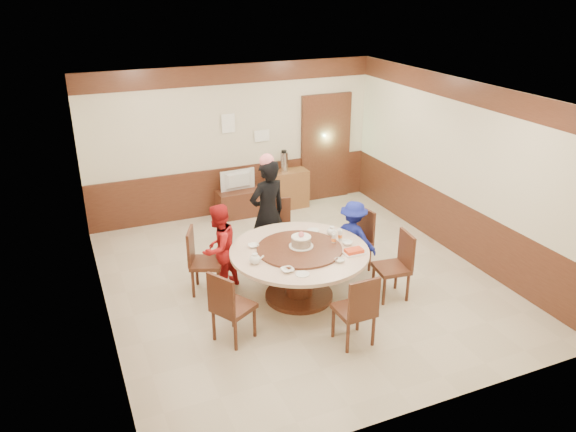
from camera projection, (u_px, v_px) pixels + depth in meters
name	position (u px, v px, depth m)	size (l,w,h in m)	color
room	(300.00, 214.00, 8.03)	(6.00, 6.04, 2.84)	beige
banquet_table	(299.00, 264.00, 7.79)	(1.93, 1.93, 0.78)	#4A2517
chair_0	(355.00, 251.00, 8.66)	(0.52, 0.51, 0.97)	#4A2517
chair_1	(280.00, 241.00, 9.00)	(0.51, 0.52, 0.97)	#4A2517
chair_2	(205.00, 272.00, 8.05)	(0.58, 0.58, 0.97)	#4A2517
chair_3	(233.00, 318.00, 6.96)	(0.61, 0.60, 0.97)	#4A2517
chair_4	(354.00, 321.00, 6.90)	(0.45, 0.46, 0.97)	#4A2517
chair_5	(392.00, 277.00, 7.91)	(0.50, 0.49, 0.97)	#4A2517
person_standing	(268.00, 213.00, 8.62)	(0.63, 0.41, 1.72)	black
person_red	(219.00, 248.00, 7.97)	(0.64, 0.50, 1.31)	#B4181A
person_blue	(353.00, 237.00, 8.48)	(0.75, 0.43, 1.15)	navy
birthday_cake	(301.00, 241.00, 7.71)	(0.34, 0.34, 0.22)	white
teapot_left	(255.00, 259.00, 7.32)	(0.17, 0.15, 0.13)	white
teapot_right	(332.00, 232.00, 8.11)	(0.17, 0.15, 0.13)	white
bowl_0	(253.00, 246.00, 7.78)	(0.15, 0.15, 0.04)	white
bowl_1	(340.00, 260.00, 7.37)	(0.14, 0.14, 0.04)	white
bowl_2	(287.00, 270.00, 7.13)	(0.17, 0.17, 0.04)	white
bowl_3	(347.00, 243.00, 7.85)	(0.15, 0.15, 0.05)	white
saucer_near	(302.00, 274.00, 7.07)	(0.18, 0.18, 0.01)	white
saucer_far	(313.00, 230.00, 8.29)	(0.18, 0.18, 0.01)	white
shrimp_platter	(354.00, 252.00, 7.60)	(0.30, 0.20, 0.06)	white
bottle_0	(334.00, 239.00, 7.84)	(0.06, 0.06, 0.16)	white
bottle_1	(340.00, 236.00, 7.95)	(0.06, 0.06, 0.16)	white
tv_stand	(240.00, 203.00, 10.67)	(0.85, 0.45, 0.50)	#4A2517
television	(239.00, 181.00, 10.49)	(0.68, 0.09, 0.39)	gray
side_cabinet	(287.00, 189.00, 11.00)	(0.80, 0.40, 0.75)	brown
thermos	(284.00, 162.00, 10.76)	(0.15, 0.15, 0.38)	silver
notice_left	(228.00, 123.00, 10.22)	(0.25, 0.00, 0.35)	white
notice_right	(262.00, 136.00, 10.57)	(0.30, 0.00, 0.22)	white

